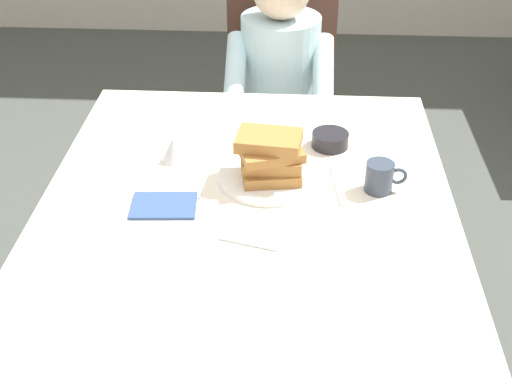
% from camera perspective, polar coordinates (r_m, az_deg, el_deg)
% --- Properties ---
extents(dining_table_main, '(1.12, 1.52, 0.74)m').
position_cam_1_polar(dining_table_main, '(1.80, -0.95, -4.75)').
color(dining_table_main, silver).
rests_on(dining_table_main, ground).
extents(chair_diner, '(0.44, 0.45, 0.93)m').
position_cam_1_polar(chair_diner, '(2.85, 2.02, 7.97)').
color(chair_diner, '#4C2D23').
rests_on(chair_diner, ground).
extents(diner_person, '(0.40, 0.43, 1.12)m').
position_cam_1_polar(diner_person, '(2.65, 1.98, 9.21)').
color(diner_person, silver).
rests_on(diner_person, ground).
extents(plate_breakfast, '(0.28, 0.28, 0.02)m').
position_cam_1_polar(plate_breakfast, '(1.90, 1.04, 1.27)').
color(plate_breakfast, white).
rests_on(plate_breakfast, dining_table_main).
extents(breakfast_stack, '(0.20, 0.18, 0.13)m').
position_cam_1_polar(breakfast_stack, '(1.86, 1.20, 3.02)').
color(breakfast_stack, '#A36B33').
rests_on(breakfast_stack, plate_breakfast).
extents(cup_coffee, '(0.11, 0.08, 0.08)m').
position_cam_1_polar(cup_coffee, '(1.87, 10.31, 1.25)').
color(cup_coffee, '#333D4C').
rests_on(cup_coffee, dining_table_main).
extents(bowl_butter, '(0.11, 0.11, 0.04)m').
position_cam_1_polar(bowl_butter, '(2.06, 6.21, 4.36)').
color(bowl_butter, black).
rests_on(bowl_butter, dining_table_main).
extents(syrup_pitcher, '(0.08, 0.08, 0.07)m').
position_cam_1_polar(syrup_pitcher, '(1.99, -6.88, 3.55)').
color(syrup_pitcher, silver).
rests_on(syrup_pitcher, dining_table_main).
extents(fork_left_of_plate, '(0.03, 0.18, 0.00)m').
position_cam_1_polar(fork_left_of_plate, '(1.90, -4.72, 0.98)').
color(fork_left_of_plate, silver).
rests_on(fork_left_of_plate, dining_table_main).
extents(knife_right_of_plate, '(0.04, 0.20, 0.00)m').
position_cam_1_polar(knife_right_of_plate, '(1.89, 6.77, 0.62)').
color(knife_right_of_plate, silver).
rests_on(knife_right_of_plate, dining_table_main).
extents(spoon_near_edge, '(0.15, 0.05, 0.00)m').
position_cam_1_polar(spoon_near_edge, '(1.66, -0.67, -4.31)').
color(spoon_near_edge, silver).
rests_on(spoon_near_edge, dining_table_main).
extents(napkin_folded, '(0.18, 0.13, 0.01)m').
position_cam_1_polar(napkin_folded, '(1.81, -7.69, -1.13)').
color(napkin_folded, '#334C7F').
rests_on(napkin_folded, dining_table_main).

